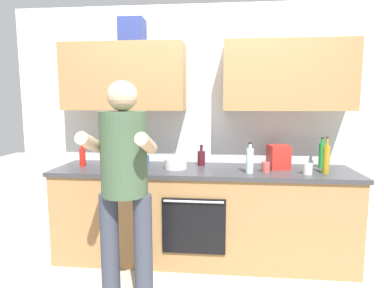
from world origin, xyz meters
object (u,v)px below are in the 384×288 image
Objects in this scene: bottle_wine at (201,158)px; cup_ceramic at (266,167)px; bottle_juice at (123,156)px; cup_coffee at (308,169)px; bottle_hotsauce at (83,156)px; person_standing at (124,175)px; bottle_water at (250,160)px; grocery_bag_crisps at (278,157)px; bottle_soda at (322,155)px; cup_tea at (145,160)px; bottle_oil at (326,159)px; bottle_soy at (125,155)px; mixing_bowl at (176,163)px.

cup_ceramic is (0.60, -0.25, -0.03)m from bottle_wine.
cup_coffee is (1.65, 0.05, -0.10)m from bottle_juice.
bottle_hotsauce is at bearing 177.06° from cup_ceramic.
cup_coffee is at bearing -3.76° from bottle_hotsauce.
person_standing reaches higher than bottle_water.
cup_ceramic is at bearing -128.43° from grocery_bag_crisps.
person_standing is 7.05× the size of bottle_hotsauce.
bottle_soda is (1.16, 0.01, 0.05)m from bottle_wine.
person_standing is at bearing -85.56° from cup_tea.
cup_tea is at bearing 94.44° from person_standing.
person_standing reaches higher than bottle_wine.
bottle_oil is at bearing 21.72° from person_standing.
cup_tea is at bearing 34.27° from bottle_soy.
bottle_oil reaches higher than grocery_bag_crisps.
bottle_hotsauce is 2.63× the size of cup_tea.
cup_tea is 0.38m from mixing_bowl.
bottle_oil reaches higher than bottle_water.
bottle_juice reaches higher than bottle_oil.
cup_ceramic is at bearing 179.28° from bottle_oil.
bottle_wine is at bearing 157.66° from cup_ceramic.
bottle_soda is (1.67, 0.92, 0.03)m from person_standing.
bottle_oil is at bearing -12.76° from bottle_wine.
person_standing is 5.07× the size of bottle_juice.
cup_ceramic is at bearing -22.34° from bottle_wine.
bottle_hotsauce is at bearing 131.32° from person_standing.
cup_ceramic is 0.84m from mixing_bowl.
grocery_bag_crisps reaches higher than cup_tea.
bottle_soy reaches higher than mixing_bowl.
bottle_soda is at bearing 0.59° from bottle_wine.
bottle_juice is at bearing -178.10° from cup_coffee.
bottle_oil is 1.58× the size of bottle_wine.
grocery_bag_crisps is at bearing 10.96° from bottle_juice.
bottle_wine is 0.75m from bottle_soy.
bottle_juice is at bearing -22.30° from bottle_hotsauce.
bottle_water is at bearing -8.97° from bottle_soy.
bottle_soda is 0.38m from cup_coffee.
grocery_bag_crisps is (0.29, 0.23, -0.01)m from bottle_water.
bottle_soy is at bearing -176.11° from bottle_soda.
bottle_wine is at bearing 27.07° from bottle_juice.
bottle_wine is 0.78m from bottle_juice.
bottle_soy is (-1.87, 0.14, -0.02)m from bottle_oil.
cup_coffee is (2.13, -0.14, -0.05)m from bottle_hotsauce.
bottle_soy is 1.25× the size of grocery_bag_crisps.
bottle_oil reaches higher than mixing_bowl.
bottle_soy is at bearing 106.84° from person_standing.
bottle_water is 1.14m from bottle_juice.
bottle_water is 0.70m from mixing_bowl.
mixing_bowl is 0.98× the size of grocery_bag_crisps.
bottle_wine reaches higher than mixing_bowl.
bottle_soy is at bearing 174.47° from cup_ceramic.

